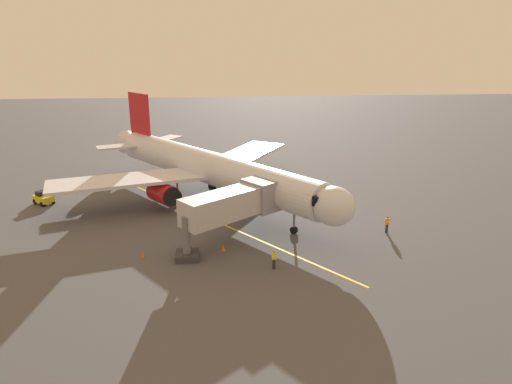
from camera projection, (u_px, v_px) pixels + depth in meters
ground_plane at (203, 200)px, 55.53m from camera, size 220.00×220.00×0.00m
apron_lead_in_line at (210, 219)px, 49.58m from camera, size 24.65×31.80×0.01m
airplane at (208, 168)px, 54.22m from camera, size 31.71×34.39×11.50m
jet_bridge at (236, 204)px, 42.96m from camera, size 10.21×8.65×5.40m
ground_crew_marshaller at (274, 259)px, 38.42m from camera, size 0.40×0.26×1.71m
ground_crew_wing_walker at (387, 224)px, 45.77m from camera, size 0.44×0.33×1.71m
tug_near_nose at (43, 198)px, 54.07m from camera, size 2.71×2.65×1.50m
safety_cone_nose_left at (143, 254)px, 40.67m from camera, size 0.32×0.32×0.55m
safety_cone_nose_right at (223, 248)px, 41.99m from camera, size 0.32×0.32×0.55m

